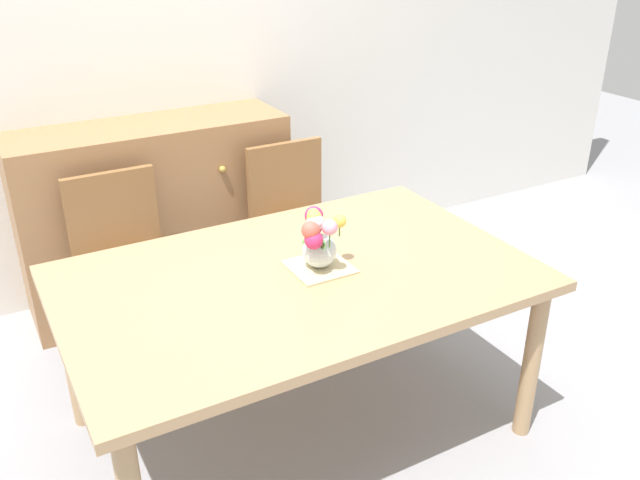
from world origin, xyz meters
The scene contains 8 objects.
ground_plane centered at (0.00, 0.00, 0.00)m, with size 12.00×12.00×0.00m, color #939399.
back_wall centered at (0.00, 1.60, 1.40)m, with size 7.00×0.10×2.80m, color silver.
dining_table centered at (0.00, 0.00, 0.66)m, with size 1.75×1.12×0.73m.
chair_left centered at (-0.45, 0.90, 0.52)m, with size 0.42×0.42×0.90m.
chair_right centered at (0.45, 0.90, 0.52)m, with size 0.42×0.42×0.90m.
dresser centered at (-0.16, 1.33, 0.50)m, with size 1.40×0.47×1.00m.
placemat centered at (0.09, 0.00, 0.74)m, with size 0.23×0.23×0.01m, color #CCB789.
flower_vase centered at (0.08, -0.01, 0.87)m, with size 0.21×0.21×0.24m.
Camera 1 is at (-1.02, -1.99, 1.96)m, focal length 37.98 mm.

